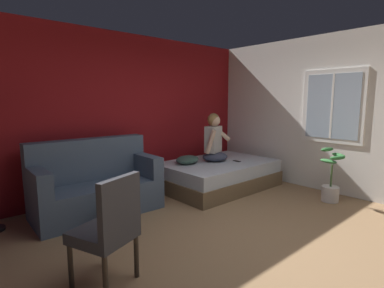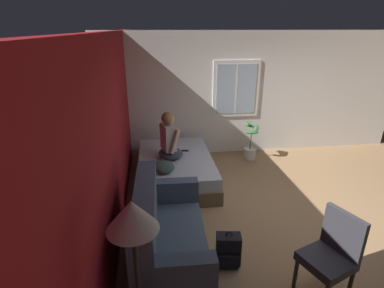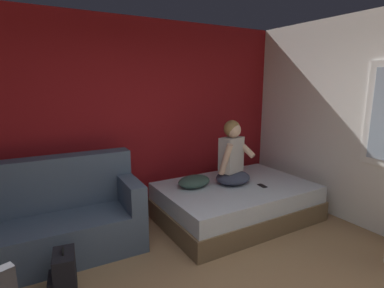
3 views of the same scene
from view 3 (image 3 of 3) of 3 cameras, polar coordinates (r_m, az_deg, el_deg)
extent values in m
cube|color=maroon|center=(4.22, -14.39, 4.47)|extent=(10.17, 0.16, 2.70)
cube|color=brown|center=(4.29, 8.28, -12.10)|extent=(2.08, 1.40, 0.26)
cube|color=silver|center=(4.20, 8.38, -9.11)|extent=(2.01, 1.36, 0.22)
cube|color=#47566B|center=(3.67, -23.55, -15.80)|extent=(1.72, 0.85, 0.44)
cube|color=#47566B|center=(3.75, -24.62, -6.68)|extent=(1.71, 0.29, 0.60)
cube|color=#47566B|center=(3.63, -11.92, -8.77)|extent=(0.21, 0.81, 0.32)
ellipsoid|color=#383D51|center=(4.20, 7.82, -6.34)|extent=(0.63, 0.58, 0.16)
cube|color=#B2ADA8|center=(4.14, 7.48, -2.02)|extent=(0.37, 0.29, 0.48)
cylinder|color=#DBB293|center=(3.96, 6.40, -2.93)|extent=(0.14, 0.23, 0.44)
cylinder|color=#DBB293|center=(4.21, 9.74, -0.45)|extent=(0.19, 0.38, 0.29)
sphere|color=#DBB293|center=(4.06, 7.84, 2.67)|extent=(0.21, 0.21, 0.21)
ellipsoid|color=olive|center=(4.07, 7.62, 2.91)|extent=(0.28, 0.28, 0.23)
cube|color=black|center=(3.08, -23.02, -21.82)|extent=(0.22, 0.32, 0.40)
cube|color=black|center=(3.14, -25.15, -23.30)|extent=(0.09, 0.24, 0.18)
torus|color=black|center=(2.97, -23.36, -18.34)|extent=(0.03, 0.09, 0.09)
ellipsoid|color=#385147|center=(4.04, 0.41, -7.11)|extent=(0.56, 0.48, 0.14)
cube|color=black|center=(4.18, 13.23, -7.74)|extent=(0.08, 0.15, 0.01)
camera|label=1|loc=(1.59, -142.63, -18.80)|focal=28.00mm
camera|label=2|loc=(4.43, -70.70, 15.70)|focal=28.00mm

